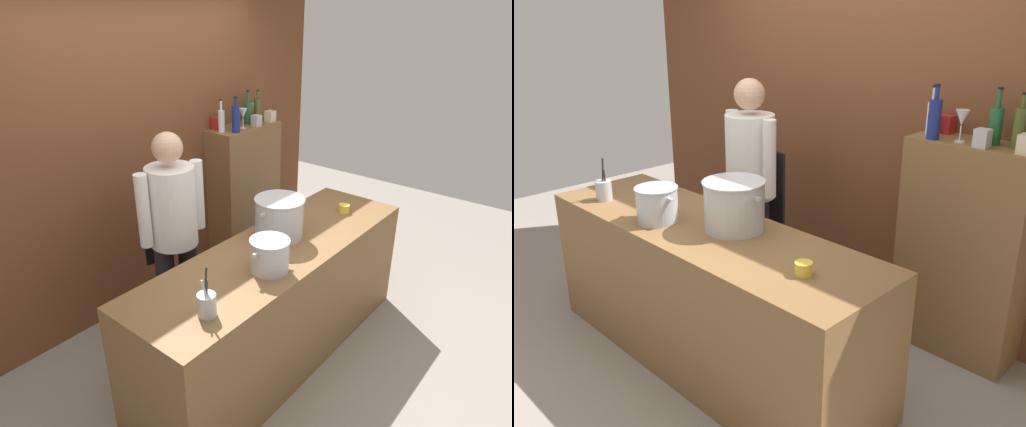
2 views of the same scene
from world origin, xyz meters
The scene contains 16 objects.
ground_plane centered at (0.00, 0.00, 0.00)m, with size 8.00×8.00×0.00m, color gray.
brick_back_panel centered at (0.00, 1.40, 1.50)m, with size 4.40×0.10×3.00m, color brown.
prep_counter centered at (0.00, 0.00, 0.45)m, with size 2.38×0.70×0.90m, color brown.
bar_cabinet centered at (1.02, 1.19, 0.68)m, with size 0.76×0.32×1.37m, color brown.
chef centered at (-0.33, 0.69, 0.96)m, with size 0.53×0.38×1.66m.
stockpot_large centered at (0.15, 0.10, 1.04)m, with size 0.42×0.36×0.29m.
stockpot_small centered at (-0.27, -0.13, 1.01)m, with size 0.32×0.25×0.21m.
utensil_crock centered at (-0.84, -0.16, 0.97)m, with size 0.10×0.10×0.29m.
butter_jar centered at (0.81, -0.05, 0.93)m, with size 0.09×0.09×0.07m, color yellow.
wine_bottle_clear centered at (0.72, 1.20, 1.47)m, with size 0.06×0.06×0.29m.
wine_bottle_green centered at (1.10, 1.21, 1.48)m, with size 0.08×0.08×0.32m.
wine_bottle_cobalt centered at (0.80, 1.09, 1.49)m, with size 0.07×0.07×0.32m.
wine_bottle_olive centered at (1.24, 1.20, 1.49)m, with size 0.07×0.07×0.30m.
wine_glass_tall centered at (0.94, 1.13, 1.50)m, with size 0.08×0.08×0.18m.
spice_tin_silver centered at (1.09, 1.09, 1.42)m, with size 0.08×0.08×0.10m, color #B2B2B7.
spice_tin_red centered at (0.77, 1.30, 1.42)m, with size 0.08×0.08×0.11m, color red.
Camera 2 is at (2.34, -1.82, 2.10)m, focal length 38.42 mm.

